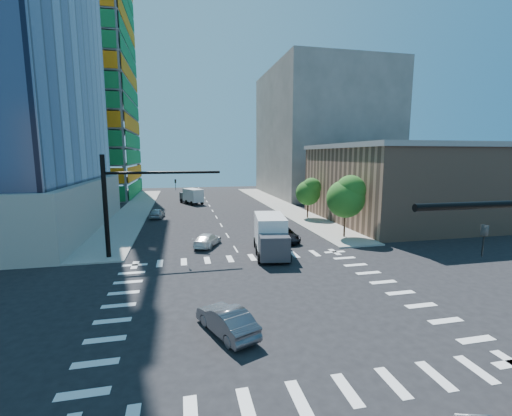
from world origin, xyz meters
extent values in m
plane|color=black|center=(0.00, 0.00, 0.00)|extent=(160.00, 160.00, 0.00)
cube|color=silver|center=(0.00, 0.00, 0.01)|extent=(20.00, 20.00, 0.01)
cube|color=gray|center=(12.50, 40.00, 0.07)|extent=(5.00, 60.00, 0.15)
cube|color=gray|center=(-12.50, 40.00, 0.07)|extent=(5.00, 60.00, 0.15)
cube|color=#17823A|center=(-14.90, 62.00, 24.50)|extent=(0.12, 24.00, 49.00)
cube|color=orange|center=(-27.50, 49.40, 24.50)|extent=(24.00, 0.12, 49.00)
cube|color=#906A53|center=(25.00, 22.00, 5.00)|extent=(20.00, 22.00, 10.00)
cube|color=gray|center=(25.00, 22.00, 10.30)|extent=(20.50, 22.50, 0.60)
cube|color=#625D58|center=(27.00, 55.00, 14.00)|extent=(24.00, 30.00, 28.00)
imported|color=black|center=(4.00, -11.50, 6.45)|extent=(0.16, 0.20, 1.00)
cylinder|color=black|center=(-11.50, 11.50, 4.65)|extent=(0.40, 0.40, 9.00)
cylinder|color=black|center=(-6.50, 11.50, 7.55)|extent=(10.00, 0.24, 0.24)
imported|color=black|center=(-5.50, 11.50, 6.45)|extent=(0.16, 0.20, 1.00)
cylinder|color=#382316|center=(12.50, 14.00, 1.29)|extent=(0.20, 0.20, 2.27)
sphere|color=#154813|center=(12.50, 14.00, 4.38)|extent=(4.16, 4.16, 4.16)
sphere|color=#3A802A|center=(12.90, 13.70, 5.35)|extent=(3.25, 3.25, 3.25)
cylinder|color=#382316|center=(12.80, 26.00, 1.11)|extent=(0.20, 0.20, 1.92)
sphere|color=#154813|center=(12.80, 26.00, 3.72)|extent=(3.52, 3.52, 3.52)
sphere|color=#3A802A|center=(13.20, 25.70, 4.55)|extent=(2.75, 2.75, 2.75)
imported|color=black|center=(5.69, 14.00, 0.69)|extent=(2.37, 4.98, 1.37)
imported|color=white|center=(-2.60, 13.82, 0.64)|extent=(3.46, 4.77, 1.28)
imported|color=#ADB1B5|center=(-8.50, 31.15, 0.72)|extent=(2.28, 4.41, 1.43)
imported|color=#535358|center=(-3.00, -3.66, 0.70)|extent=(3.00, 4.52, 1.41)
cube|color=silver|center=(2.89, 9.47, 2.07)|extent=(3.41, 5.77, 2.83)
cube|color=#3A3A41|center=(2.89, 9.47, 1.36)|extent=(2.77, 2.32, 2.07)
cube|color=silver|center=(-3.15, 45.44, 1.71)|extent=(3.85, 5.00, 2.35)
cube|color=#3A3A41|center=(-3.15, 45.44, 1.13)|extent=(2.56, 2.34, 1.71)
camera|label=1|loc=(-5.10, -20.02, 9.05)|focal=24.00mm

